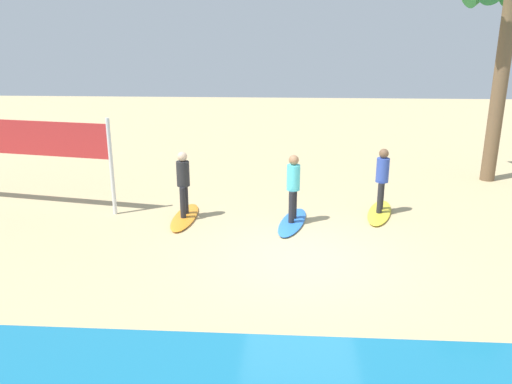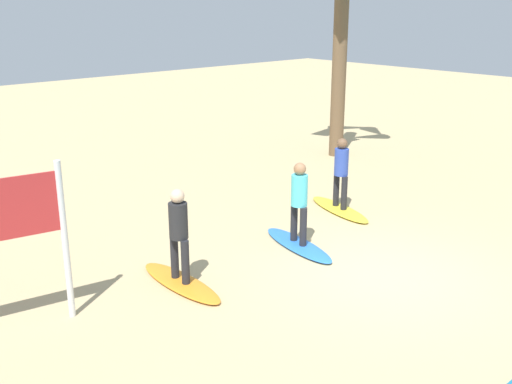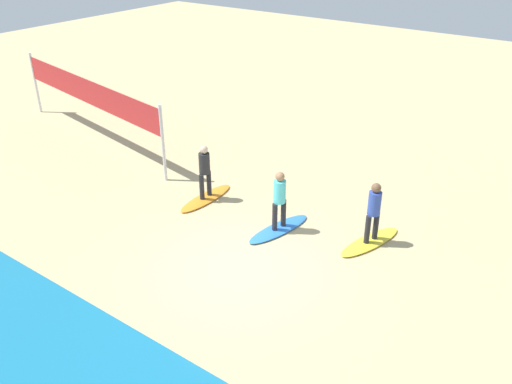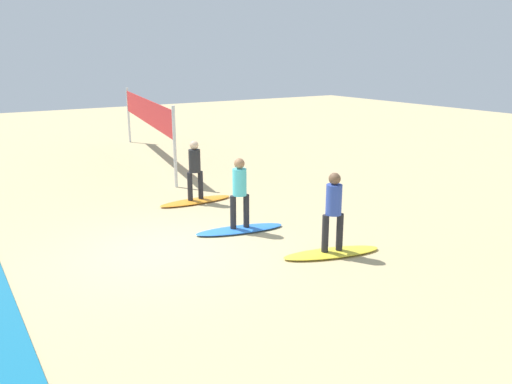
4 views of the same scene
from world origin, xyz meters
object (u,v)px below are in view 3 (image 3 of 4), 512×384
object	(u,v)px
surfer_blue	(280,196)
surfer_orange	(205,168)
surfer_yellow	(374,208)
surfboard_blue	(279,229)
surfboard_orange	(206,198)
surfboard_yellow	(370,242)
volleyball_net	(88,94)

from	to	relation	value
surfer_blue	surfer_orange	world-z (taller)	same
surfer_yellow	surfer_blue	world-z (taller)	same
surfer_yellow	surfboard_blue	distance (m)	2.61
surfer_blue	surfboard_orange	world-z (taller)	surfer_blue
surfboard_blue	surfboard_orange	distance (m)	2.72
surfboard_blue	surfboard_yellow	bearing A→B (deg)	122.30
surfer_yellow	surfer_blue	xyz separation A→B (m)	(2.26, 0.85, 0.00)
surfer_yellow	volleyball_net	world-z (taller)	volleyball_net
surfboard_yellow	surfer_orange	distance (m)	5.12
surfer_blue	surfer_orange	bearing A→B (deg)	-3.90
surfboard_orange	surfer_orange	size ratio (longest dim) A/B	1.28
surfboard_blue	surfer_orange	world-z (taller)	surfer_orange
surfer_blue	volleyball_net	world-z (taller)	volleyball_net
surfer_yellow	surfboard_orange	world-z (taller)	surfer_yellow
surfer_yellow	surfboard_blue	world-z (taller)	surfer_yellow
surfboard_orange	volleyball_net	world-z (taller)	volleyball_net
surfboard_yellow	surfer_blue	xyz separation A→B (m)	(2.26, 0.85, 0.99)
surfer_yellow	volleyball_net	xyz separation A→B (m)	(11.28, -0.38, 0.75)
surfboard_blue	surfer_orange	bearing A→B (deg)	-82.23
surfboard_blue	volleyball_net	size ratio (longest dim) A/B	0.23
surfboard_yellow	surfer_blue	world-z (taller)	surfer_blue
surfer_blue	surfboard_orange	size ratio (longest dim) A/B	0.78
surfboard_orange	volleyball_net	size ratio (longest dim) A/B	0.23
surfboard_blue	surfboard_orange	bearing A→B (deg)	-82.23
surfboard_yellow	volleyball_net	distance (m)	11.43
surfboard_yellow	surfboard_blue	bearing A→B (deg)	-53.99
surfboard_blue	surfer_yellow	bearing A→B (deg)	122.30
surfboard_yellow	surfboard_blue	world-z (taller)	same
surfboard_blue	volleyball_net	distance (m)	9.27
surfboard_blue	surfboard_orange	size ratio (longest dim) A/B	1.00
surfer_blue	volleyball_net	bearing A→B (deg)	-7.75
surfboard_blue	surfer_orange	xyz separation A→B (m)	(2.72, -0.19, 0.99)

